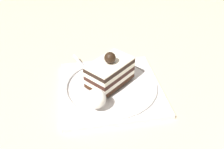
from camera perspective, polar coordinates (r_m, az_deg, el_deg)
ground_plane at (r=0.63m, az=0.01°, el=-4.07°), size 2.40×2.40×0.00m
dessert_plate at (r=0.63m, az=0.00°, el=-2.91°), size 0.28×0.28×0.02m
cake_slice at (r=0.61m, az=-0.28°, el=0.71°), size 0.14×0.12×0.09m
whipped_cream_dollop at (r=0.55m, az=-3.67°, el=-5.60°), size 0.04×0.04×0.05m
fork at (r=0.69m, az=-6.81°, el=1.89°), size 0.03×0.13×0.00m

